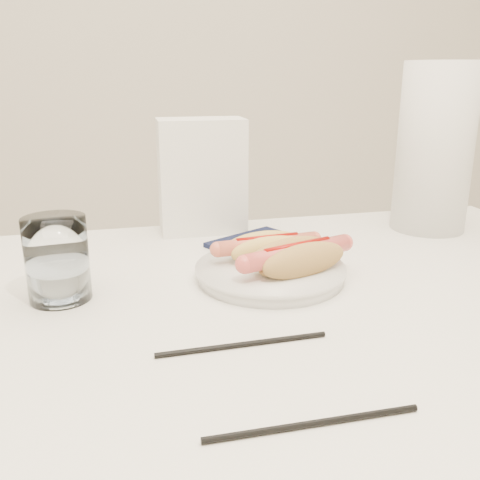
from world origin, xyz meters
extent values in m
cube|color=white|center=(0.00, 0.00, 0.73)|extent=(1.20, 0.80, 0.04)
cylinder|color=silver|center=(0.54, 0.34, 0.35)|extent=(0.04, 0.04, 0.71)
cylinder|color=white|center=(0.03, 0.08, 0.76)|extent=(0.25, 0.25, 0.02)
ellipsoid|color=#EDC35F|center=(0.04, 0.10, 0.79)|extent=(0.13, 0.04, 0.04)
ellipsoid|color=#EDC35F|center=(0.03, 0.12, 0.79)|extent=(0.13, 0.04, 0.04)
ellipsoid|color=#EDC35F|center=(0.04, 0.11, 0.78)|extent=(0.12, 0.06, 0.02)
cylinder|color=#E46A50|center=(0.04, 0.11, 0.79)|extent=(0.16, 0.04, 0.02)
cylinder|color=#990A05|center=(0.04, 0.11, 0.80)|extent=(0.10, 0.02, 0.01)
ellipsoid|color=#BA8C48|center=(0.07, 0.04, 0.79)|extent=(0.14, 0.08, 0.05)
ellipsoid|color=#BA8C48|center=(0.06, 0.07, 0.79)|extent=(0.14, 0.08, 0.05)
ellipsoid|color=#BA8C48|center=(0.06, 0.05, 0.78)|extent=(0.14, 0.09, 0.03)
cylinder|color=#E0564F|center=(0.06, 0.05, 0.80)|extent=(0.17, 0.08, 0.03)
cylinder|color=#990A05|center=(0.06, 0.05, 0.81)|extent=(0.11, 0.04, 0.01)
cylinder|color=silver|center=(-0.26, 0.08, 0.81)|extent=(0.08, 0.08, 0.11)
cylinder|color=black|center=(-0.06, -0.11, 0.75)|extent=(0.19, 0.01, 0.01)
cylinder|color=black|center=(-0.03, -0.26, 0.75)|extent=(0.19, 0.01, 0.01)
cube|color=white|center=(-0.02, 0.35, 0.85)|extent=(0.16, 0.09, 0.21)
cube|color=#101633|center=(0.07, 0.22, 0.75)|extent=(0.21, 0.21, 0.01)
cylinder|color=white|center=(0.40, 0.26, 0.90)|extent=(0.17, 0.17, 0.31)
camera|label=1|loc=(-0.18, -0.62, 1.04)|focal=39.95mm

